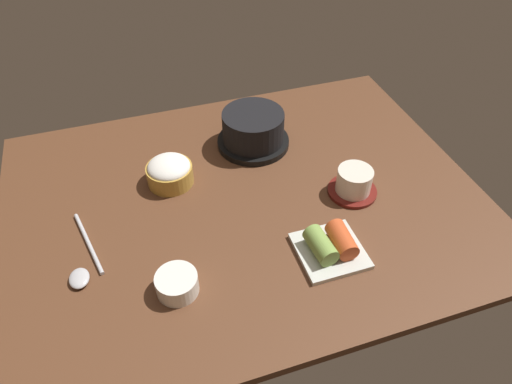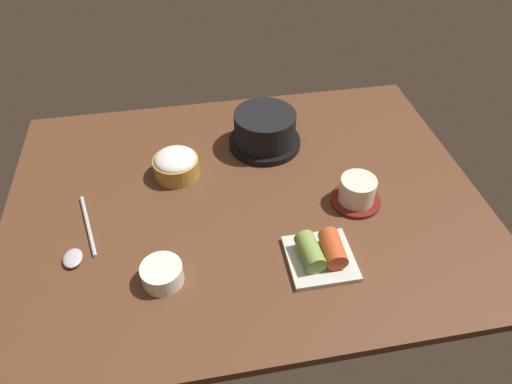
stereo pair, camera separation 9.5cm
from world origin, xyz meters
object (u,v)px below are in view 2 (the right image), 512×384
(stone_pot, at_px, (265,130))
(tea_cup_with_saucer, at_px, (357,192))
(spoon, at_px, (78,246))
(kimchi_plate, at_px, (321,253))
(side_bowl_near, at_px, (162,273))
(rice_bowl, at_px, (176,164))

(stone_pot, bearing_deg, tea_cup_with_saucer, -56.46)
(stone_pot, height_order, spoon, stone_pot)
(kimchi_plate, bearing_deg, stone_pot, 95.51)
(side_bowl_near, bearing_deg, rice_bowl, 81.93)
(side_bowl_near, bearing_deg, stone_pot, 54.60)
(stone_pot, relative_size, tea_cup_with_saucer, 1.64)
(kimchi_plate, xyz_separation_m, side_bowl_near, (-0.29, 0.01, 0.00))
(tea_cup_with_saucer, bearing_deg, stone_pot, 123.54)
(stone_pot, xyz_separation_m, side_bowl_near, (-0.25, -0.36, -0.02))
(kimchi_plate, bearing_deg, tea_cup_with_saucer, 49.78)
(stone_pot, relative_size, side_bowl_near, 2.30)
(stone_pot, relative_size, kimchi_plate, 1.41)
(tea_cup_with_saucer, distance_m, spoon, 0.56)
(stone_pot, height_order, rice_bowl, stone_pot)
(rice_bowl, height_order, kimchi_plate, rice_bowl)
(stone_pot, bearing_deg, rice_bowl, -161.31)
(tea_cup_with_saucer, xyz_separation_m, side_bowl_near, (-0.41, -0.13, -0.01))
(side_bowl_near, bearing_deg, tea_cup_with_saucer, 17.91)
(tea_cup_with_saucer, height_order, spoon, tea_cup_with_saucer)
(stone_pot, distance_m, tea_cup_with_saucer, 0.27)
(tea_cup_with_saucer, relative_size, side_bowl_near, 1.41)
(rice_bowl, height_order, spoon, rice_bowl)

